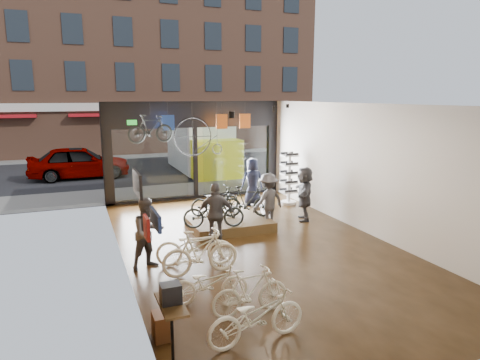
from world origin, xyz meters
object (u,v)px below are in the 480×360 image
floor_bike_3 (200,252)px  customer_5 (304,194)px  customer_2 (216,214)px  floor_bike_2 (209,283)px  customer_1 (148,233)px  display_bike_mid (247,202)px  customer_3 (268,200)px  display_bike_left (214,212)px  display_platform (229,224)px  floor_bike_4 (195,246)px  floor_bike_1 (250,291)px  customer_4 (252,182)px  floor_bike_0 (256,316)px  hung_bike (150,129)px  sunglasses_rack (289,178)px  box_truck (204,147)px  display_bike_right (215,201)px  penny_farthing (201,138)px  street_car (79,162)px

floor_bike_3 → customer_5: (4.38, 2.98, 0.35)m
customer_2 → floor_bike_2: bearing=89.1°
customer_1 → customer_2: 2.19m
display_bike_mid → customer_3: 0.65m
display_bike_left → display_platform: bearing=-35.6°
display_bike_left → floor_bike_4: bearing=162.3°
floor_bike_1 → customer_2: 3.93m
customer_2 → customer_4: customer_4 is taller
floor_bike_3 → customer_5: bearing=-56.1°
floor_bike_0 → hung_bike: (-0.16, 8.49, 2.46)m
floor_bike_2 → display_bike_left: display_bike_left is taller
floor_bike_4 → customer_3: size_ratio=1.09×
floor_bike_4 → customer_2: customer_2 is taller
floor_bike_2 → customer_2: size_ratio=0.90×
sunglasses_rack → floor_bike_4: bearing=-124.5°
floor_bike_2 → customer_5: 6.36m
customer_4 → customer_1: bearing=49.2°
display_platform → floor_bike_3: bearing=-120.8°
display_bike_left → sunglasses_rack: sunglasses_rack is taller
floor_bike_2 → customer_1: (-0.79, 2.21, 0.44)m
display_platform → display_bike_left: bearing=-138.4°
floor_bike_1 → display_platform: (1.44, 5.06, -0.31)m
floor_bike_1 → floor_bike_4: bearing=5.3°
floor_bike_4 → display_platform: 3.01m
customer_5 → hung_bike: (-4.46, 2.55, 2.04)m
floor_bike_2 → display_platform: bearing=-15.6°
box_truck → customer_3: 9.68m
display_bike_right → sunglasses_rack: size_ratio=0.85×
customer_4 → penny_farthing: 2.50m
box_truck → customer_1: 12.47m
customer_4 → customer_5: (0.79, -2.46, 0.00)m
display_bike_right → sunglasses_rack: sunglasses_rack is taller
customer_1 → penny_farthing: (2.86, 5.32, 1.65)m
floor_bike_3 → display_bike_left: display_bike_left is taller
box_truck → display_bike_left: bearing=-105.3°
display_platform → display_bike_mid: 0.88m
display_bike_mid → customer_4: size_ratio=0.93×
customer_3 → customer_5: 1.45m
floor_bike_2 → display_bike_right: bearing=-10.3°
display_platform → customer_4: 3.14m
street_car → floor_bike_4: 12.97m
floor_bike_2 → floor_bike_3: 1.39m
floor_bike_2 → customer_4: (3.83, 6.81, 0.47)m
street_car → customer_1: (1.27, -12.48, 0.04)m
floor_bike_3 → floor_bike_4: size_ratio=0.97×
floor_bike_2 → floor_bike_4: bearing=1.8°
floor_bike_1 → sunglasses_rack: sunglasses_rack is taller
floor_bike_3 → customer_3: 4.02m
floor_bike_0 → customer_1: customer_1 is taller
sunglasses_rack → penny_farthing: bearing=172.6°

